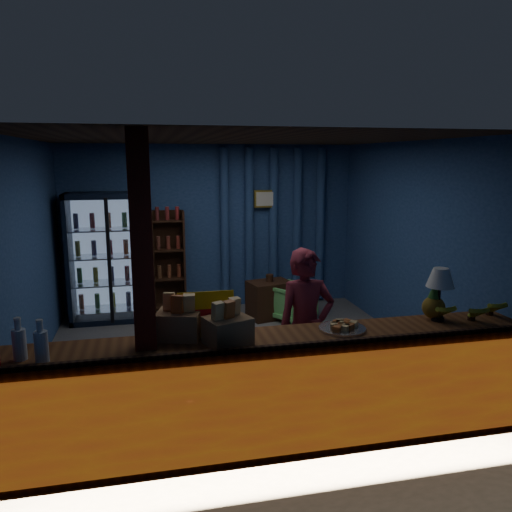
{
  "coord_description": "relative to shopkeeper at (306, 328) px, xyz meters",
  "views": [
    {
      "loc": [
        -1.01,
        -5.64,
        2.38
      ],
      "look_at": [
        0.19,
        -0.2,
        1.29
      ],
      "focal_mm": 35.0,
      "sensor_mm": 36.0,
      "label": 1
    }
  ],
  "objects": [
    {
      "name": "ground",
      "position": [
        -0.45,
        1.28,
        -0.78
      ],
      "size": [
        4.6,
        4.6,
        0.0
      ],
      "primitive_type": "plane",
      "color": "#515154",
      "rests_on": "ground"
    },
    {
      "name": "side_table",
      "position": [
        0.32,
        2.71,
        -0.49
      ],
      "size": [
        0.7,
        0.57,
        0.67
      ],
      "color": "#3B2212",
      "rests_on": "ground"
    },
    {
      "name": "support_post",
      "position": [
        -1.5,
        -0.62,
        0.52
      ],
      "size": [
        0.16,
        0.16,
        2.6
      ],
      "primitive_type": "cube",
      "color": "maroon",
      "rests_on": "ground"
    },
    {
      "name": "snack_box_left",
      "position": [
        -0.87,
        -0.69,
        0.3
      ],
      "size": [
        0.41,
        0.37,
        0.35
      ],
      "color": "#9C6A4B",
      "rests_on": "counter"
    },
    {
      "name": "bottle_shelf",
      "position": [
        -1.15,
        3.33,
        0.02
      ],
      "size": [
        0.5,
        0.28,
        1.6
      ],
      "color": "#3B2212",
      "rests_on": "ground"
    },
    {
      "name": "yellow_sign",
      "position": [
        -1.01,
        -0.47,
        0.36
      ],
      "size": [
        0.46,
        0.09,
        0.37
      ],
      "color": "yellow",
      "rests_on": "counter"
    },
    {
      "name": "soda_bottles",
      "position": [
        -2.47,
        -0.72,
        0.3
      ],
      "size": [
        0.59,
        0.18,
        0.32
      ],
      "color": "#B50C14",
      "rests_on": "counter"
    },
    {
      "name": "pastry_tray",
      "position": [
        0.13,
        -0.58,
        0.2
      ],
      "size": [
        0.4,
        0.4,
        0.07
      ],
      "color": "silver",
      "rests_on": "counter"
    },
    {
      "name": "counter",
      "position": [
        -0.45,
        -0.63,
        -0.3
      ],
      "size": [
        4.4,
        0.57,
        0.99
      ],
      "color": "brown",
      "rests_on": "ground"
    },
    {
      "name": "snack_box_centre",
      "position": [
        -1.23,
        -0.47,
        0.3
      ],
      "size": [
        0.41,
        0.37,
        0.36
      ],
      "color": "#9C6A4B",
      "rests_on": "counter"
    },
    {
      "name": "shopkeeper",
      "position": [
        0.0,
        0.0,
        0.0
      ],
      "size": [
        0.58,
        0.39,
        1.55
      ],
      "primitive_type": "imported",
      "rotation": [
        0.0,
        0.0,
        0.04
      ],
      "color": "maroon",
      "rests_on": "ground"
    },
    {
      "name": "room_walls",
      "position": [
        -0.45,
        1.28,
        0.79
      ],
      "size": [
        4.6,
        4.6,
        4.6
      ],
      "color": "navy",
      "rests_on": "ground"
    },
    {
      "name": "framed_picture",
      "position": [
        0.4,
        3.37,
        0.97
      ],
      "size": [
        0.36,
        0.04,
        0.28
      ],
      "color": "gold",
      "rests_on": "room_walls"
    },
    {
      "name": "pineapple",
      "position": [
        1.04,
        -0.49,
        0.32
      ],
      "size": [
        0.2,
        0.2,
        0.35
      ],
      "color": "olive",
      "rests_on": "counter"
    },
    {
      "name": "curtain_folds",
      "position": [
        0.55,
        3.42,
        0.52
      ],
      "size": [
        1.74,
        0.14,
        2.5
      ],
      "color": "navy",
      "rests_on": "room_walls"
    },
    {
      "name": "green_chair",
      "position": [
        0.61,
        2.55,
        -0.5
      ],
      "size": [
        0.82,
        0.82,
        0.54
      ],
      "primitive_type": "imported",
      "rotation": [
        0.0,
        0.0,
        3.75
      ],
      "color": "#64C361",
      "rests_on": "ground"
    },
    {
      "name": "table_lamp",
      "position": [
        1.06,
        -0.53,
        0.55
      ],
      "size": [
        0.25,
        0.25,
        0.48
      ],
      "color": "black",
      "rests_on": "counter"
    },
    {
      "name": "banana_bunches",
      "position": [
        1.37,
        -0.56,
        0.26
      ],
      "size": [
        0.76,
        0.29,
        0.16
      ],
      "color": "yellow",
      "rests_on": "counter"
    },
    {
      "name": "beverage_cooler",
      "position": [
        -2.0,
        3.19,
        0.16
      ],
      "size": [
        1.2,
        0.62,
        1.9
      ],
      "color": "black",
      "rests_on": "ground"
    }
  ]
}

